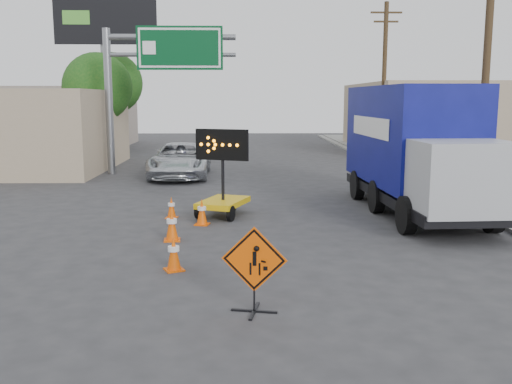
{
  "coord_description": "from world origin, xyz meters",
  "views": [
    {
      "loc": [
        -0.2,
        -9.37,
        3.6
      ],
      "look_at": [
        0.1,
        3.43,
        1.49
      ],
      "focal_mm": 40.0,
      "sensor_mm": 36.0,
      "label": 1
    }
  ],
  "objects_px": {
    "pickup_truck": "(180,160)",
    "box_truck": "(415,156)",
    "construction_sign": "(254,267)",
    "arrow_board": "(223,197)"
  },
  "relations": [
    {
      "from": "arrow_board",
      "to": "pickup_truck",
      "type": "bearing_deg",
      "value": 124.87
    },
    {
      "from": "arrow_board",
      "to": "box_truck",
      "type": "height_order",
      "value": "box_truck"
    },
    {
      "from": "construction_sign",
      "to": "box_truck",
      "type": "height_order",
      "value": "box_truck"
    },
    {
      "from": "construction_sign",
      "to": "arrow_board",
      "type": "height_order",
      "value": "arrow_board"
    },
    {
      "from": "construction_sign",
      "to": "arrow_board",
      "type": "bearing_deg",
      "value": 106.69
    },
    {
      "from": "construction_sign",
      "to": "arrow_board",
      "type": "distance_m",
      "value": 8.1
    },
    {
      "from": "pickup_truck",
      "to": "arrow_board",
      "type": "bearing_deg",
      "value": -76.5
    },
    {
      "from": "pickup_truck",
      "to": "box_truck",
      "type": "relative_size",
      "value": 0.66
    },
    {
      "from": "construction_sign",
      "to": "box_truck",
      "type": "relative_size",
      "value": 0.18
    },
    {
      "from": "pickup_truck",
      "to": "box_truck",
      "type": "distance_m",
      "value": 11.91
    }
  ]
}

